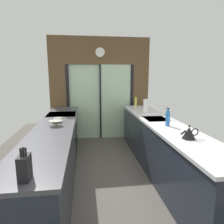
% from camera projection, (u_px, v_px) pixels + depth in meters
% --- Properties ---
extents(ground_plane, '(5.04, 7.60, 0.02)m').
position_uv_depth(ground_plane, '(108.00, 167.00, 3.80)').
color(ground_plane, '#4C4742').
extents(back_wall_unit, '(2.64, 0.12, 2.70)m').
position_uv_depth(back_wall_unit, '(100.00, 83.00, 5.27)').
color(back_wall_unit, brown).
rests_on(back_wall_unit, ground_plane).
extents(left_counter_run, '(0.62, 3.80, 0.92)m').
position_uv_depth(left_counter_run, '(55.00, 155.00, 3.14)').
color(left_counter_run, '#1E232D').
rests_on(left_counter_run, ground_plane).
extents(right_counter_run, '(0.62, 3.80, 0.92)m').
position_uv_depth(right_counter_run, '(161.00, 146.00, 3.55)').
color(right_counter_run, '#1E232D').
rests_on(right_counter_run, ground_plane).
extents(sink_faucet, '(0.19, 0.02, 0.26)m').
position_uv_depth(sink_faucet, '(165.00, 109.00, 3.69)').
color(sink_faucet, '#B7BABC').
rests_on(sink_faucet, right_counter_run).
extents(oven_range, '(0.60, 0.60, 0.92)m').
position_uv_depth(oven_range, '(63.00, 135.00, 4.23)').
color(oven_range, black).
rests_on(oven_range, ground_plane).
extents(mixing_bowl_near, '(0.21, 0.21, 0.09)m').
position_uv_depth(mixing_bowl_near, '(56.00, 123.00, 3.17)').
color(mixing_bowl_near, gray).
rests_on(mixing_bowl_near, left_counter_run).
extents(mixing_bowl_far, '(0.14, 0.14, 0.08)m').
position_uv_depth(mixing_bowl_far, '(58.00, 120.00, 3.42)').
color(mixing_bowl_far, gray).
rests_on(mixing_bowl_far, left_counter_run).
extents(knife_block, '(0.08, 0.14, 0.27)m').
position_uv_depth(knife_block, '(24.00, 167.00, 1.52)').
color(knife_block, black).
rests_on(knife_block, left_counter_run).
extents(kettle, '(0.25, 0.17, 0.18)m').
position_uv_depth(kettle, '(189.00, 133.00, 2.52)').
color(kettle, black).
rests_on(kettle, right_counter_run).
extents(soap_bottle_near, '(0.07, 0.07, 0.29)m').
position_uv_depth(soap_bottle_near, '(168.00, 118.00, 3.16)').
color(soap_bottle_near, '#286BB7').
rests_on(soap_bottle_near, right_counter_run).
extents(soap_bottle_far, '(0.06, 0.06, 0.27)m').
position_uv_depth(soap_bottle_far, '(136.00, 102.00, 5.14)').
color(soap_bottle_far, '#D1CC4C').
rests_on(soap_bottle_far, right_counter_run).
extents(paper_towel_roll, '(0.13, 0.13, 0.31)m').
position_uv_depth(paper_towel_roll, '(146.00, 106.00, 4.28)').
color(paper_towel_roll, '#B7BABC').
rests_on(paper_towel_roll, right_counter_run).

